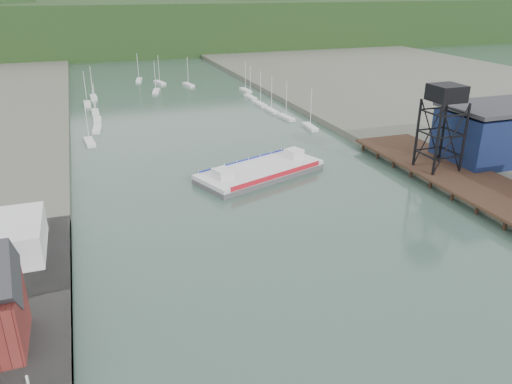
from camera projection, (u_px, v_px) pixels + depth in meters
east_pier at (494, 192)px, 85.73m from camera, size 14.00×70.00×2.45m
lift_tower at (446, 98)px, 91.14m from camera, size 6.50×6.50×16.00m
blue_shed at (494, 133)px, 100.77m from camera, size 20.50×14.50×11.30m
marina_sailboats at (177, 103)px, 156.48m from camera, size 57.71×92.65×0.90m
distant_hills at (116, 29)px, 293.24m from camera, size 500.00×120.00×80.00m
chain_ferry at (260, 171)px, 97.83m from camera, size 27.25×18.40×3.64m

